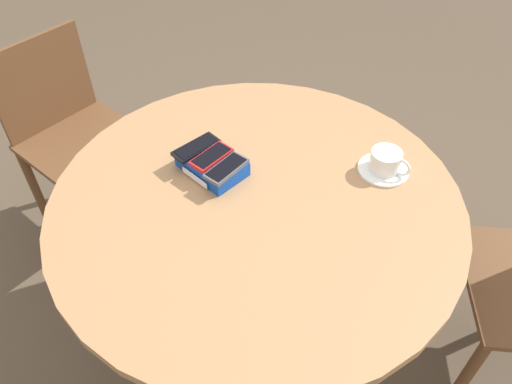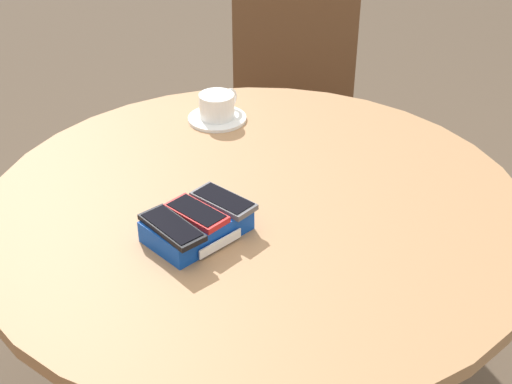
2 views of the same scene
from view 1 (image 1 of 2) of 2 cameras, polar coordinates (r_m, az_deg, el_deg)
name	(u,v)px [view 1 (image 1 of 2)]	position (r m, az deg, el deg)	size (l,w,h in m)	color
ground_plane	(256,334)	(1.96, 0.00, -15.89)	(8.00, 8.00, 0.00)	brown
round_table	(256,219)	(1.43, 0.00, -3.13)	(1.13, 1.13, 0.74)	#2D2D2D
phone_box	(211,165)	(1.43, -5.16, 3.09)	(0.19, 0.13, 0.04)	#0F42AD
phone_black	(196,148)	(1.45, -6.91, 5.03)	(0.07, 0.15, 0.01)	black
phone_red	(211,157)	(1.41, -5.11, 4.03)	(0.06, 0.13, 0.01)	red
phone_gray	(226,168)	(1.37, -3.40, 2.71)	(0.06, 0.13, 0.01)	#515156
saucer	(383,170)	(1.48, 14.32, 2.50)	(0.15, 0.15, 0.01)	white
coffee_cup	(386,161)	(1.46, 14.66, 3.49)	(0.12, 0.09, 0.06)	white
chair_far_side	(77,139)	(2.13, -19.79, 5.75)	(0.42, 0.42, 0.84)	brown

